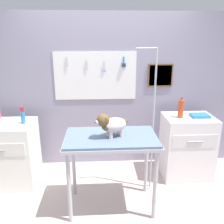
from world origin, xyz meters
The scene contains 10 objects.
ground centered at (0.00, 0.00, -0.02)m, with size 4.40×4.00×0.04m, color #BFACA4.
rear_wall_panel centered at (0.00, 1.28, 1.16)m, with size 4.00×0.11×2.30m.
grooming_table centered at (0.04, 0.18, 0.81)m, with size 1.04×0.61×0.91m.
grooming_arm centered at (0.57, 0.51, 0.87)m, with size 0.30×0.11×1.84m.
dog centered at (0.03, 0.16, 1.05)m, with size 0.38×0.27×0.28m.
counter_left centered at (-1.37, 0.74, 0.44)m, with size 0.80×0.58×0.87m.
cabinet_right centered at (1.15, 0.80, 0.45)m, with size 0.68×0.54×0.90m.
spray_bottle_tall centered at (-1.08, 0.74, 0.97)m, with size 0.06×0.06×0.23m.
soda_bottle centered at (1.01, 0.78, 1.03)m, with size 0.08×0.08×0.28m.
supply_tray centered at (1.29, 0.80, 0.92)m, with size 0.24×0.18×0.04m.
Camera 1 is at (-0.09, -2.26, 1.96)m, focal length 38.38 mm.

